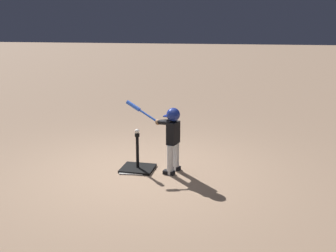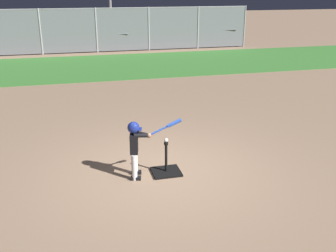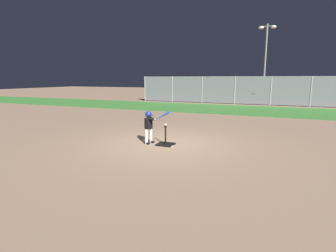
% 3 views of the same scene
% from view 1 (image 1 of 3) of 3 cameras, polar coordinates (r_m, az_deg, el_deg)
% --- Properties ---
extents(ground_plane, '(90.00, 90.00, 0.00)m').
position_cam_1_polar(ground_plane, '(6.32, -4.16, -6.72)').
color(ground_plane, '#93755B').
extents(home_plate, '(0.49, 0.49, 0.02)m').
position_cam_1_polar(home_plate, '(6.41, -4.79, -6.32)').
color(home_plate, white).
rests_on(home_plate, ground_plane).
extents(batting_tee, '(0.52, 0.47, 0.61)m').
position_cam_1_polar(batting_tee, '(6.41, -4.41, -5.79)').
color(batting_tee, black).
rests_on(batting_tee, ground_plane).
extents(batter_child, '(0.93, 0.38, 1.10)m').
position_cam_1_polar(batter_child, '(6.12, 0.44, -0.85)').
color(batter_child, silver).
rests_on(batter_child, ground_plane).
extents(baseball, '(0.07, 0.07, 0.07)m').
position_cam_1_polar(baseball, '(6.23, -4.51, -0.77)').
color(baseball, white).
rests_on(baseball, batting_tee).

